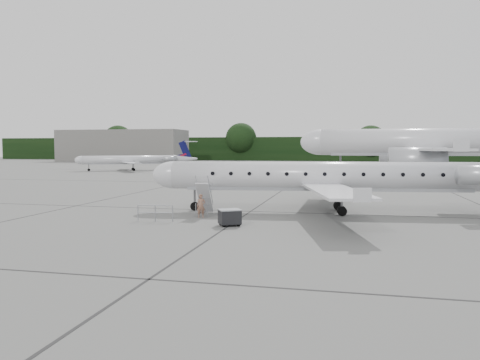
# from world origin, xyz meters

# --- Properties ---
(ground) EXTENTS (320.00, 320.00, 0.00)m
(ground) POSITION_xyz_m (0.00, 0.00, 0.00)
(ground) COLOR slate
(ground) RESTS_ON ground
(treeline) EXTENTS (260.00, 4.00, 8.00)m
(treeline) POSITION_xyz_m (0.00, 130.00, 4.00)
(treeline) COLOR black
(treeline) RESTS_ON ground
(terminal_building) EXTENTS (40.00, 14.00, 10.00)m
(terminal_building) POSITION_xyz_m (-70.00, 110.00, 5.00)
(terminal_building) COLOR slate
(terminal_building) RESTS_ON ground
(main_regional_jet) EXTENTS (29.71, 22.90, 7.09)m
(main_regional_jet) POSITION_xyz_m (-1.06, 4.57, 3.54)
(main_regional_jet) COLOR silver
(main_regional_jet) RESTS_ON ground
(airstair) EXTENTS (1.08, 2.20, 2.22)m
(airstair) POSITION_xyz_m (-8.95, 1.57, 1.11)
(airstair) COLOR silver
(airstair) RESTS_ON ground
(passenger) EXTENTS (0.66, 0.56, 1.53)m
(passenger) POSITION_xyz_m (-8.81, 0.37, 0.77)
(passenger) COLOR #895E4B
(passenger) RESTS_ON ground
(safety_railing) EXTENTS (2.20, 0.31, 1.00)m
(safety_railing) POSITION_xyz_m (-11.09, -1.75, 0.50)
(safety_railing) COLOR gray
(safety_railing) RESTS_ON ground
(baggage_cart) EXTENTS (1.51, 1.43, 1.03)m
(baggage_cart) POSITION_xyz_m (-6.24, -2.26, 0.51)
(baggage_cart) COLOR black
(baggage_cart) RESTS_ON ground
(bg_narrowbody) EXTENTS (41.43, 29.93, 14.82)m
(bg_narrowbody) POSITION_xyz_m (12.36, 48.01, 7.41)
(bg_narrowbody) COLOR silver
(bg_narrowbody) RESTS_ON ground
(bg_regional_left) EXTENTS (27.32, 25.15, 5.84)m
(bg_regional_left) POSITION_xyz_m (-41.02, 55.48, 2.92)
(bg_regional_left) COLOR silver
(bg_regional_left) RESTS_ON ground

